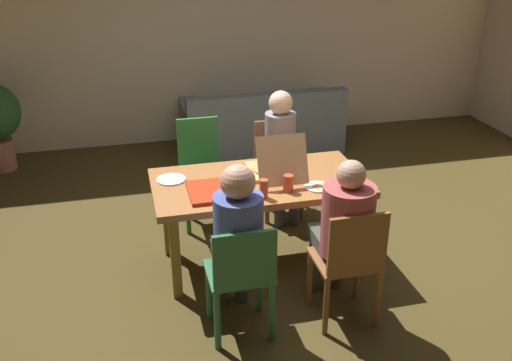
% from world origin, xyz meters
% --- Properties ---
extents(ground_plane, '(20.00, 20.00, 0.00)m').
position_xyz_m(ground_plane, '(0.00, 0.00, 0.00)').
color(ground_plane, '#483A19').
extents(back_wall, '(7.96, 0.12, 2.72)m').
position_xyz_m(back_wall, '(0.00, 3.09, 1.36)').
color(back_wall, beige).
rests_on(back_wall, ground).
extents(dining_table, '(1.66, 0.86, 0.75)m').
position_xyz_m(dining_table, '(0.00, 0.00, 0.67)').
color(dining_table, '#9C6132').
rests_on(dining_table, ground).
extents(chair_0, '(0.43, 0.39, 0.87)m').
position_xyz_m(chair_0, '(-0.34, -0.87, 0.48)').
color(chair_0, '#2E6A40').
rests_on(chair_0, ground).
extents(person_0, '(0.32, 0.52, 1.24)m').
position_xyz_m(person_0, '(-0.34, -0.74, 0.73)').
color(person_0, '#3B3D3B').
rests_on(person_0, ground).
extents(chair_1, '(0.40, 0.46, 0.87)m').
position_xyz_m(chair_1, '(0.41, 0.90, 0.47)').
color(chair_1, brown).
rests_on(chair_1, ground).
extents(person_1, '(0.28, 0.47, 1.21)m').
position_xyz_m(person_1, '(0.41, 0.76, 0.71)').
color(person_1, '#383E49').
rests_on(person_1, ground).
extents(chair_2, '(0.43, 0.40, 0.91)m').
position_xyz_m(chair_2, '(0.41, -0.90, 0.51)').
color(chair_2, brown).
rests_on(chair_2, ground).
extents(person_2, '(0.36, 0.56, 1.21)m').
position_xyz_m(person_2, '(0.41, -0.76, 0.71)').
color(person_2, '#3F4138').
rests_on(person_2, ground).
extents(chair_3, '(0.40, 0.42, 0.97)m').
position_xyz_m(chair_3, '(-0.34, 0.87, 0.51)').
color(chair_3, '#2F7436').
rests_on(chair_3, ground).
extents(pizza_box_0, '(0.39, 0.54, 0.39)m').
position_xyz_m(pizza_box_0, '(0.15, 0.08, 0.80)').
color(pizza_box_0, tan).
rests_on(pizza_box_0, dining_table).
extents(pizza_box_1, '(0.40, 0.40, 0.03)m').
position_xyz_m(pizza_box_1, '(-0.37, -0.14, 0.76)').
color(pizza_box_1, '#AE2C11').
rests_on(pizza_box_1, dining_table).
extents(plate_0, '(0.23, 0.23, 0.01)m').
position_xyz_m(plate_0, '(-0.67, 0.16, 0.76)').
color(plate_0, white).
rests_on(plate_0, dining_table).
extents(plate_1, '(0.20, 0.20, 0.03)m').
position_xyz_m(plate_1, '(0.40, -0.24, 0.76)').
color(plate_1, white).
rests_on(plate_1, dining_table).
extents(drinking_glass_0, '(0.08, 0.08, 0.13)m').
position_xyz_m(drinking_glass_0, '(0.16, -0.25, 0.82)').
color(drinking_glass_0, '#BD472A').
rests_on(drinking_glass_0, dining_table).
extents(drinking_glass_1, '(0.06, 0.06, 0.14)m').
position_xyz_m(drinking_glass_1, '(-0.04, -0.31, 0.82)').
color(drinking_glass_1, '#BA4C30').
rests_on(drinking_glass_1, dining_table).
extents(couch, '(1.89, 0.88, 0.79)m').
position_xyz_m(couch, '(0.65, 2.47, 0.28)').
color(couch, slate).
rests_on(couch, ground).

